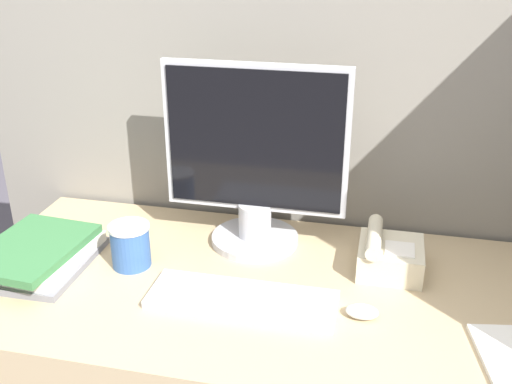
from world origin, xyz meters
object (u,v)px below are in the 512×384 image
keyboard (242,300)px  coffee_cup (130,245)px  book_stack (39,255)px  desk_telephone (388,255)px  mouse (362,312)px  monitor (255,168)px

keyboard → coffee_cup: size_ratio=3.81×
coffee_cup → book_stack: 0.23m
coffee_cup → desk_telephone: size_ratio=0.62×
keyboard → desk_telephone: bearing=34.6°
keyboard → mouse: size_ratio=5.93×
mouse → desk_telephone: bearing=76.9°
mouse → keyboard: bearing=-178.5°
mouse → coffee_cup: size_ratio=0.64×
keyboard → book_stack: size_ratio=1.34×
coffee_cup → book_stack: (-0.22, -0.06, -0.02)m
mouse → coffee_cup: coffee_cup is taller
monitor → mouse: (0.30, -0.28, -0.20)m
coffee_cup → mouse: bearing=-9.3°
book_stack → desk_telephone: bearing=11.5°
desk_telephone → mouse: bearing=-103.1°
monitor → desk_telephone: size_ratio=2.68×
book_stack → desk_telephone: size_ratio=1.76×
monitor → coffee_cup: bearing=-145.7°
keyboard → desk_telephone: desk_telephone is taller
book_stack → desk_telephone: 0.86m
monitor → desk_telephone: (0.35, -0.07, -0.17)m
monitor → book_stack: size_ratio=1.52×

